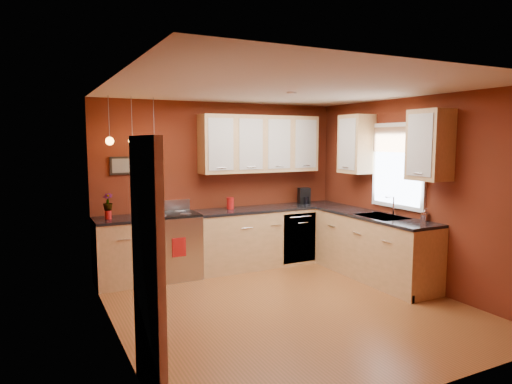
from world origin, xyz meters
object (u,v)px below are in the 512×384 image
sink (382,218)px  coffee_maker (304,196)px  red_canister (230,203)px  soap_pump (425,215)px  gas_range (172,245)px

sink → coffee_maker: bearing=100.3°
red_canister → coffee_maker: size_ratio=0.67×
sink → soap_pump: size_ratio=4.09×
gas_range → coffee_maker: 2.41m
gas_range → red_canister: 1.12m
red_canister → sink: bearing=-43.9°
gas_range → coffee_maker: bearing=1.8°
coffee_maker → soap_pump: bearing=-61.8°
red_canister → coffee_maker: coffee_maker is taller
red_canister → soap_pump: size_ratio=1.06×
soap_pump → gas_range: bearing=144.5°
soap_pump → sink: bearing=114.3°
gas_range → soap_pump: (2.87, -2.05, 0.54)m
coffee_maker → gas_range: bearing=-164.1°
red_canister → soap_pump: red_canister is taller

